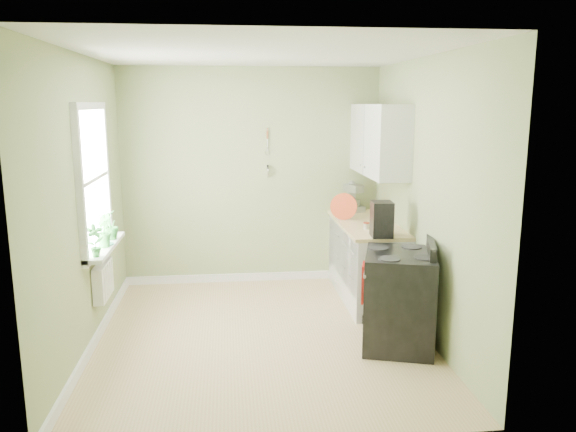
{
  "coord_description": "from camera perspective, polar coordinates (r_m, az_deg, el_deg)",
  "views": [
    {
      "loc": [
        -0.3,
        -5.19,
        2.26
      ],
      "look_at": [
        0.32,
        0.55,
        1.1
      ],
      "focal_mm": 35.0,
      "sensor_mm": 36.0,
      "label": 1
    }
  ],
  "objects": [
    {
      "name": "base_cabinets",
      "position": [
        6.65,
        8.0,
        -4.65
      ],
      "size": [
        0.6,
        1.6,
        0.87
      ],
      "primitive_type": "cube",
      "color": "white",
      "rests_on": "floor"
    },
    {
      "name": "wall_right",
      "position": [
        5.61,
        13.83,
        1.71
      ],
      "size": [
        0.02,
        3.6,
        2.7
      ],
      "primitive_type": "cube",
      "color": "#96A36F",
      "rests_on": "floor"
    },
    {
      "name": "wall_left",
      "position": [
        5.43,
        -20.06,
        1.04
      ],
      "size": [
        0.02,
        3.6,
        2.7
      ],
      "primitive_type": "cube",
      "color": "#96A36F",
      "rests_on": "floor"
    },
    {
      "name": "window_sill",
      "position": [
        5.79,
        -18.09,
        -2.98
      ],
      "size": [
        0.18,
        1.14,
        0.04
      ],
      "primitive_type": "cube",
      "color": "white",
      "rests_on": "wall_left"
    },
    {
      "name": "upper_cabinets",
      "position": [
        6.54,
        9.2,
        7.65
      ],
      "size": [
        0.35,
        1.4,
        0.8
      ],
      "primitive_type": "cube",
      "color": "white",
      "rests_on": "wall_right"
    },
    {
      "name": "jar",
      "position": [
        6.18,
        7.97,
        -0.97
      ],
      "size": [
        0.07,
        0.07,
        0.08
      ],
      "color": "beige",
      "rests_on": "countertop"
    },
    {
      "name": "red_tray",
      "position": [
        6.62,
        5.68,
        0.97
      ],
      "size": [
        0.32,
        0.16,
        0.32
      ],
      "primitive_type": "cylinder",
      "rotation": [
        1.45,
        0.0,
        -0.33
      ],
      "color": "#B74021",
      "rests_on": "countertop"
    },
    {
      "name": "plant_c",
      "position": [
        5.97,
        -17.66,
        -0.86
      ],
      "size": [
        0.17,
        0.17,
        0.3
      ],
      "primitive_type": "imported",
      "rotation": [
        0.0,
        0.0,
        4.74
      ],
      "color": "#28762D",
      "rests_on": "window_sill"
    },
    {
      "name": "kettle",
      "position": [
        7.1,
        5.35,
        1.21
      ],
      "size": [
        0.2,
        0.12,
        0.2
      ],
      "color": "silver",
      "rests_on": "countertop"
    },
    {
      "name": "window",
      "position": [
        5.68,
        -19.22,
        3.57
      ],
      "size": [
        0.06,
        1.14,
        1.44
      ],
      "color": "white",
      "rests_on": "wall_left"
    },
    {
      "name": "floor",
      "position": [
        5.67,
        -2.7,
        -12.21
      ],
      "size": [
        3.2,
        3.6,
        0.02
      ],
      "primitive_type": "cube",
      "color": "tan",
      "rests_on": "ground"
    },
    {
      "name": "ceiling",
      "position": [
        5.22,
        -2.99,
        16.32
      ],
      "size": [
        3.2,
        3.6,
        0.02
      ],
      "primitive_type": "cube",
      "color": "white",
      "rests_on": "wall_back"
    },
    {
      "name": "stand_mixer",
      "position": [
        7.18,
        6.61,
        1.78
      ],
      "size": [
        0.29,
        0.35,
        0.38
      ],
      "color": "#B2B2B7",
      "rests_on": "countertop"
    },
    {
      "name": "radiator",
      "position": [
        5.84,
        -18.28,
        -6.24
      ],
      "size": [
        0.12,
        0.5,
        0.35
      ],
      "primitive_type": "cube",
      "color": "white",
      "rests_on": "wall_left"
    },
    {
      "name": "wall_utensils",
      "position": [
        7.02,
        -2.09,
        5.7
      ],
      "size": [
        0.02,
        0.14,
        0.58
      ],
      "color": "#D3BA81",
      "rests_on": "wall_back"
    },
    {
      "name": "wall_back",
      "position": [
        7.07,
        -3.72,
        3.97
      ],
      "size": [
        3.2,
        0.02,
        2.7
      ],
      "primitive_type": "cube",
      "color": "#96A36F",
      "rests_on": "floor"
    },
    {
      "name": "stove",
      "position": [
        5.41,
        11.25,
        -8.27
      ],
      "size": [
        0.84,
        0.89,
        1.03
      ],
      "color": "black",
      "rests_on": "floor"
    },
    {
      "name": "plant_b",
      "position": [
        5.67,
        -18.26,
        -1.43
      ],
      "size": [
        0.2,
        0.22,
        0.32
      ],
      "primitive_type": "imported",
      "rotation": [
        0.0,
        0.0,
        2.01
      ],
      "color": "#28762D",
      "rests_on": "window_sill"
    },
    {
      "name": "coffee_maker",
      "position": [
        5.83,
        9.48,
        -0.42
      ],
      "size": [
        0.23,
        0.25,
        0.37
      ],
      "color": "black",
      "rests_on": "countertop"
    },
    {
      "name": "countertop",
      "position": [
        6.54,
        8.03,
        -0.82
      ],
      "size": [
        0.64,
        1.6,
        0.04
      ],
      "primitive_type": "cube",
      "color": "#D3BA81",
      "rests_on": "base_cabinets"
    },
    {
      "name": "plant_a",
      "position": [
        5.32,
        -19.06,
        -2.38
      ],
      "size": [
        0.19,
        0.16,
        0.3
      ],
      "primitive_type": "imported",
      "rotation": [
        0.0,
        0.0,
        0.42
      ],
      "color": "#28762D",
      "rests_on": "window_sill"
    }
  ]
}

